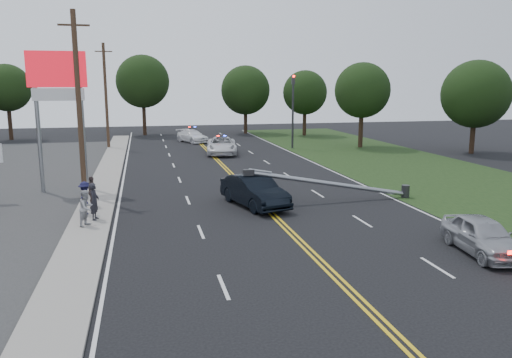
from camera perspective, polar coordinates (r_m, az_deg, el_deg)
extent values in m
plane|color=black|center=(18.51, 6.75, -8.79)|extent=(120.00, 120.00, 0.00)
cube|color=gray|center=(27.21, -17.71, -2.72)|extent=(1.80, 70.00, 0.12)
cube|color=black|center=(33.37, 23.08, -0.74)|extent=(12.00, 80.00, 0.01)
cube|color=gold|center=(27.76, -0.16, -2.04)|extent=(0.36, 80.00, 0.00)
cylinder|color=gray|center=(31.05, -23.58, 4.95)|extent=(0.24, 0.24, 7.00)
cylinder|color=gray|center=(30.70, -19.17, 5.20)|extent=(0.24, 0.24, 7.00)
cube|color=#B80C19|center=(30.75, -21.84, 11.57)|extent=(3.20, 0.35, 2.00)
cube|color=white|center=(30.74, -21.66, 8.97)|extent=(2.80, 0.30, 0.70)
cylinder|color=#2D2D30|center=(48.61, 4.23, 7.62)|extent=(0.20, 0.20, 7.00)
cube|color=#2D2D30|center=(48.54, 4.28, 11.27)|extent=(0.28, 0.28, 0.90)
sphere|color=#FF0C07|center=(48.39, 4.34, 11.63)|extent=(0.22, 0.22, 0.22)
cylinder|color=#2D2D30|center=(28.76, 16.70, -1.36)|extent=(0.44, 0.44, 0.70)
cylinder|color=gray|center=(26.74, 8.48, -0.53)|extent=(8.90, 0.24, 1.80)
cube|color=#2D2D30|center=(25.33, -0.86, 0.76)|extent=(0.55, 0.32, 0.30)
cylinder|color=#382619|center=(28.61, -19.57, 7.82)|extent=(0.28, 0.28, 10.00)
cube|color=#382619|center=(28.74, -20.12, 16.20)|extent=(1.60, 0.10, 0.10)
cylinder|color=#382619|center=(50.52, -16.77, 9.02)|extent=(0.28, 0.28, 10.00)
cube|color=#382619|center=(50.59, -17.04, 13.77)|extent=(1.60, 0.10, 0.10)
cylinder|color=black|center=(62.63, -26.28, 5.57)|extent=(0.44, 0.44, 3.35)
sphere|color=black|center=(62.47, -26.59, 9.31)|extent=(5.22, 5.22, 5.22)
cylinder|color=black|center=(62.97, -12.64, 6.64)|extent=(0.44, 0.44, 3.77)
sphere|color=black|center=(62.83, -12.82, 10.82)|extent=(6.36, 6.36, 6.36)
cylinder|color=black|center=(63.51, -1.20, 6.65)|extent=(0.44, 0.44, 3.15)
sphere|color=black|center=(63.35, -1.22, 10.12)|extent=(6.11, 6.11, 6.11)
cylinder|color=black|center=(61.32, 5.56, 6.38)|extent=(0.44, 0.44, 3.00)
sphere|color=black|center=(61.15, 5.62, 9.81)|extent=(5.30, 5.30, 5.30)
cylinder|color=black|center=(50.50, 11.88, 5.39)|extent=(0.44, 0.44, 3.24)
sphere|color=black|center=(50.30, 12.06, 9.89)|extent=(5.38, 5.38, 5.38)
cylinder|color=black|center=(49.09, 23.50, 4.49)|extent=(0.44, 0.44, 3.08)
sphere|color=black|center=(48.88, 23.83, 8.87)|extent=(5.98, 5.98, 5.98)
imported|color=black|center=(25.52, -0.19, -1.38)|extent=(2.94, 5.12, 1.59)
imported|color=#9EA0A5|center=(20.31, 24.48, -5.89)|extent=(2.10, 4.21, 1.38)
imported|color=silver|center=(44.75, -3.96, 3.83)|extent=(3.32, 5.84, 1.54)
imported|color=white|center=(54.27, -7.28, 4.88)|extent=(3.56, 4.91, 1.32)
imported|color=#222128|center=(23.71, -17.99, -2.45)|extent=(0.51, 0.68, 1.69)
imported|color=#9D9DA1|center=(22.84, -18.82, -3.14)|extent=(0.90, 0.96, 1.58)
imported|color=#19183E|center=(24.88, -18.93, -2.05)|extent=(0.80, 1.12, 1.56)
imported|color=#4E403F|center=(26.26, -18.27, -1.37)|extent=(0.40, 0.91, 1.54)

